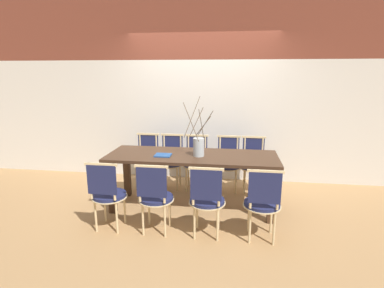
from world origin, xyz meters
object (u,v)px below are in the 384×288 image
at_px(dining_table, 192,163).
at_px(vase_centerpiece, 199,146).
at_px(chair_far_center, 196,160).
at_px(chair_near_center, 207,198).
at_px(book_stack, 163,155).

distance_m(dining_table, vase_centerpiece, 0.27).
height_order(dining_table, chair_far_center, chair_far_center).
distance_m(dining_table, chair_near_center, 0.81).
bearing_deg(vase_centerpiece, book_stack, -172.95).
xyz_separation_m(chair_far_center, vase_centerpiece, (0.13, -0.78, 0.43)).
xyz_separation_m(dining_table, book_stack, (-0.38, -0.10, 0.12)).
distance_m(vase_centerpiece, book_stack, 0.49).
height_order(dining_table, vase_centerpiece, vase_centerpiece).
relative_size(chair_far_center, vase_centerpiece, 1.13).
bearing_deg(chair_far_center, book_stack, 67.87).
xyz_separation_m(vase_centerpiece, book_stack, (-0.47, -0.06, -0.12)).
relative_size(dining_table, chair_near_center, 2.63).
height_order(chair_near_center, chair_far_center, same).
bearing_deg(dining_table, chair_far_center, 92.95).
relative_size(dining_table, chair_far_center, 2.63).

